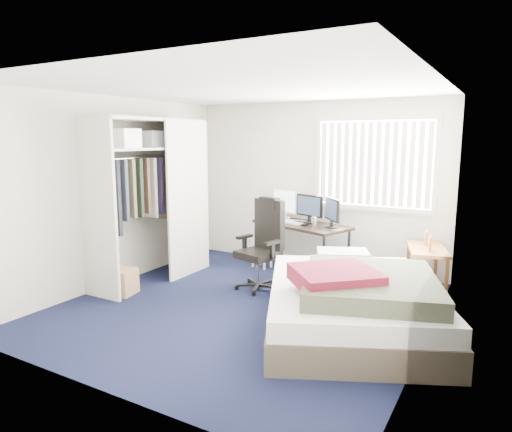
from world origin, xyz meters
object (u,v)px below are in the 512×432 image
object	(u,v)px
office_chair	(262,254)
nightstand	(427,252)
bed	(352,301)

from	to	relation	value
office_chair	nightstand	xyz separation A→B (m)	(1.92, 0.83, 0.08)
office_chair	nightstand	bearing A→B (deg)	23.43
office_chair	bed	distance (m)	1.61
nightstand	bed	distance (m)	1.62
nightstand	bed	size ratio (longest dim) A/B	0.36
bed	nightstand	bearing A→B (deg)	72.83
office_chair	bed	bearing A→B (deg)	-25.84
office_chair	bed	world-z (taller)	office_chair
nightstand	bed	world-z (taller)	nightstand
office_chair	bed	size ratio (longest dim) A/B	0.44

